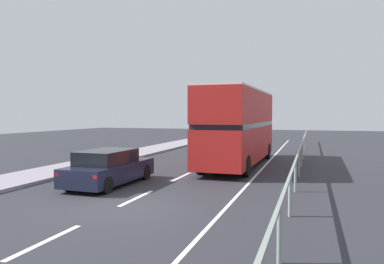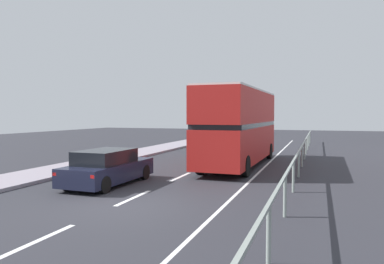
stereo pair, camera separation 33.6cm
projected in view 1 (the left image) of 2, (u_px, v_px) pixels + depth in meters
ground_plane at (122, 206)px, 11.84m from camera, size 75.39×120.00×0.10m
lane_paint_markings at (234, 170)px, 19.38m from camera, size 3.37×46.00×0.01m
bridge_side_railing at (300, 152)px, 18.76m from camera, size 0.10×42.00×1.21m
double_decker_bus_red at (239, 125)px, 20.86m from camera, size 2.65×10.47×4.25m
hatchback_car_near at (109, 168)px, 15.17m from camera, size 1.97×4.59×1.45m
sedan_car_ahead at (216, 141)px, 31.15m from camera, size 1.88×4.18×1.36m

